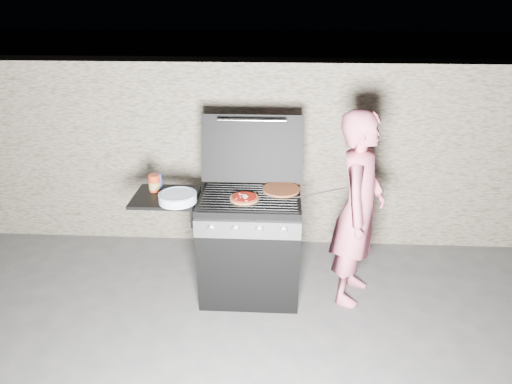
{
  "coord_description": "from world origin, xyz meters",
  "views": [
    {
      "loc": [
        0.22,
        -3.23,
        2.42
      ],
      "look_at": [
        0.05,
        0.0,
        0.95
      ],
      "focal_mm": 32.0,
      "sensor_mm": 36.0,
      "label": 1
    }
  ],
  "objects_px": {
    "sauce_jar": "(154,183)",
    "person": "(359,210)",
    "gas_grill": "(220,246)",
    "pizza_topped": "(244,198)"
  },
  "relations": [
    {
      "from": "gas_grill",
      "to": "pizza_topped",
      "type": "bearing_deg",
      "value": -14.04
    },
    {
      "from": "gas_grill",
      "to": "sauce_jar",
      "type": "xyz_separation_m",
      "value": [
        -0.52,
        0.09,
        0.52
      ]
    },
    {
      "from": "pizza_topped",
      "to": "sauce_jar",
      "type": "height_order",
      "value": "sauce_jar"
    },
    {
      "from": "sauce_jar",
      "to": "pizza_topped",
      "type": "bearing_deg",
      "value": -10.85
    },
    {
      "from": "sauce_jar",
      "to": "person",
      "type": "height_order",
      "value": "person"
    },
    {
      "from": "gas_grill",
      "to": "sauce_jar",
      "type": "relative_size",
      "value": 9.76
    },
    {
      "from": "pizza_topped",
      "to": "person",
      "type": "distance_m",
      "value": 0.91
    },
    {
      "from": "pizza_topped",
      "to": "sauce_jar",
      "type": "bearing_deg",
      "value": 169.15
    },
    {
      "from": "gas_grill",
      "to": "pizza_topped",
      "type": "distance_m",
      "value": 0.52
    },
    {
      "from": "person",
      "to": "gas_grill",
      "type": "bearing_deg",
      "value": 111.8
    }
  ]
}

